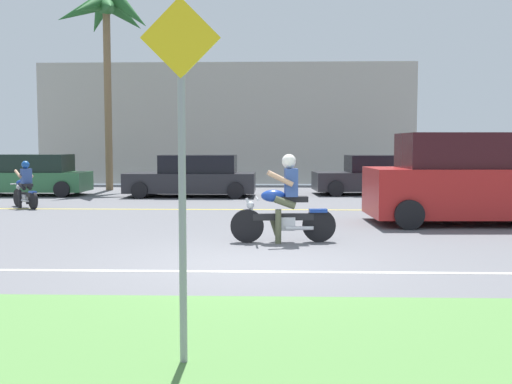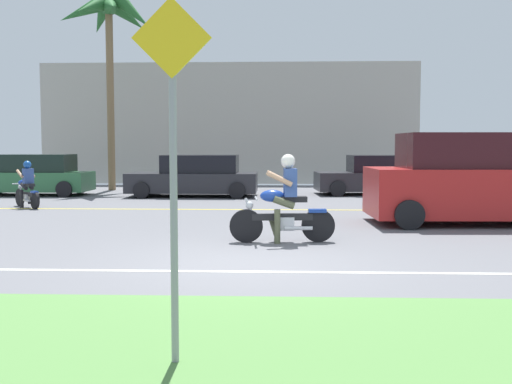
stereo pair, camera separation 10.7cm
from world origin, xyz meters
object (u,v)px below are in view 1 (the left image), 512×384
motorcyclist (284,205)px  motorcyclist_distant (25,188)px  parked_car_0 (30,176)px  street_sign (182,149)px  palm_tree_0 (106,17)px  parked_car_1 (193,177)px  parked_car_2 (378,176)px  suv_nearby (472,180)px

motorcyclist → motorcyclist_distant: bearing=141.1°
parked_car_0 → street_sign: street_sign is taller
palm_tree_0 → street_sign: size_ratio=2.72×
motorcyclist_distant → motorcyclist: bearing=-38.9°
parked_car_1 → palm_tree_0: 7.66m
parked_car_0 → palm_tree_0: 6.91m
motorcyclist_distant → street_sign: street_sign is taller
parked_car_0 → parked_car_1: bearing=-2.9°
parked_car_2 → parked_car_1: bearing=-170.3°
suv_nearby → palm_tree_0: 15.94m
parked_car_2 → palm_tree_0: size_ratio=0.58×
parked_car_0 → motorcyclist_distant: parked_car_0 is taller
motorcyclist → parked_car_0: 13.63m
palm_tree_0 → motorcyclist_distant: 9.20m
suv_nearby → parked_car_1: suv_nearby is taller
parked_car_1 → parked_car_0: bearing=177.1°
motorcyclist → suv_nearby: bearing=33.4°
parked_car_1 → parked_car_2: (6.63, 1.13, -0.01)m
suv_nearby → parked_car_0: bearing=151.0°
parked_car_0 → palm_tree_0: bearing=48.2°
suv_nearby → parked_car_1: size_ratio=1.08×
parked_car_2 → motorcyclist_distant: size_ratio=3.41×
parked_car_1 → parked_car_2: 6.72m
suv_nearby → street_sign: (-5.24, -9.26, 0.77)m
motorcyclist → motorcyclist_distant: (-7.34, 5.93, -0.12)m
parked_car_1 → motorcyclist_distant: 5.89m
parked_car_0 → parked_car_1: (5.93, -0.30, -0.01)m
motorcyclist_distant → street_sign: (6.44, -12.32, 1.20)m
parked_car_0 → parked_car_2: parked_car_0 is taller
parked_car_2 → parked_car_0: bearing=-176.2°
suv_nearby → motorcyclist_distant: (-11.69, 3.06, -0.43)m
motorcyclist → street_sign: (-0.89, -6.40, 1.08)m
parked_car_1 → motorcyclist_distant: parked_car_1 is taller
parked_car_2 → street_sign: (-4.48, -17.48, 1.09)m
palm_tree_0 → motorcyclist_distant: size_ratio=5.91×
motorcyclist → parked_car_2: (3.58, 11.09, -0.02)m
parked_car_2 → street_sign: bearing=-104.4°
parked_car_0 → street_sign: bearing=-64.1°
motorcyclist → suv_nearby: size_ratio=0.40×
parked_car_0 → palm_tree_0: (2.18, 2.43, 6.09)m
parked_car_0 → motorcyclist_distant: (1.64, -4.33, -0.12)m
suv_nearby → palm_tree_0: size_ratio=0.61×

